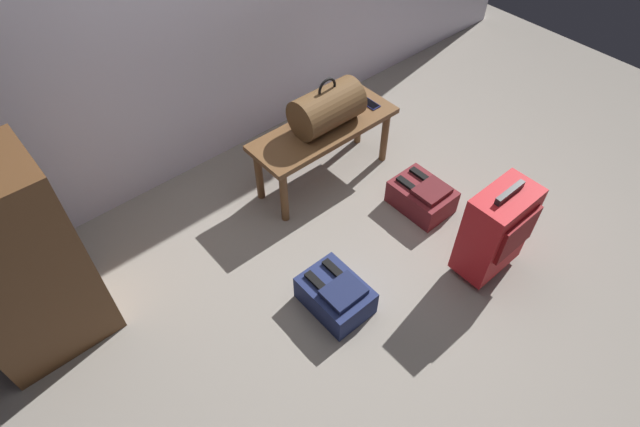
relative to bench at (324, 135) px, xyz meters
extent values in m
plane|color=gray|center=(-0.31, -0.88, -0.37)|extent=(6.60, 6.60, 0.00)
cube|color=brown|center=(0.00, 0.00, 0.05)|extent=(1.00, 0.36, 0.04)
cylinder|color=brown|center=(-0.44, -0.13, -0.17)|extent=(0.05, 0.05, 0.40)
cylinder|color=brown|center=(0.44, -0.13, -0.17)|extent=(0.05, 0.05, 0.40)
cylinder|color=brown|center=(-0.44, 0.13, -0.17)|extent=(0.05, 0.05, 0.40)
cylinder|color=brown|center=(0.44, 0.13, -0.17)|extent=(0.05, 0.05, 0.40)
cylinder|color=brown|center=(0.02, 0.00, 0.20)|extent=(0.44, 0.26, 0.26)
torus|color=black|center=(0.02, 0.00, 0.34)|extent=(0.14, 0.02, 0.14)
cube|color=#191E4C|center=(0.38, -0.02, 0.07)|extent=(0.07, 0.14, 0.01)
cube|color=black|center=(0.38, -0.02, 0.08)|extent=(0.06, 0.13, 0.00)
cube|color=red|center=(0.21, -1.18, -0.05)|extent=(0.38, 0.22, 0.54)
cube|color=maroon|center=(0.21, -1.31, 0.02)|extent=(0.31, 0.02, 0.24)
cube|color=#262628|center=(0.21, -1.18, 0.24)|extent=(0.21, 0.03, 0.04)
cylinder|color=black|center=(0.08, -1.11, -0.34)|extent=(0.02, 0.05, 0.05)
cylinder|color=black|center=(0.34, -1.11, -0.34)|extent=(0.02, 0.05, 0.05)
cube|color=maroon|center=(0.29, -0.62, -0.28)|extent=(0.28, 0.38, 0.17)
cube|color=#55181C|center=(0.29, -0.69, -0.18)|extent=(0.21, 0.17, 0.04)
cube|color=black|center=(0.23, -0.55, -0.19)|extent=(0.04, 0.19, 0.02)
cube|color=black|center=(0.36, -0.55, -0.19)|extent=(0.04, 0.19, 0.02)
cube|color=navy|center=(-0.63, -0.81, -0.28)|extent=(0.28, 0.38, 0.17)
cube|color=#182045|center=(-0.63, -0.88, -0.18)|extent=(0.21, 0.17, 0.04)
cube|color=black|center=(-0.69, -0.75, -0.19)|extent=(0.04, 0.19, 0.02)
cube|color=black|center=(-0.57, -0.75, -0.19)|extent=(0.04, 0.19, 0.02)
cube|color=brown|center=(-1.85, 0.04, 0.18)|extent=(0.56, 0.44, 1.10)
camera|label=1|loc=(-1.70, -1.93, 2.07)|focal=28.66mm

